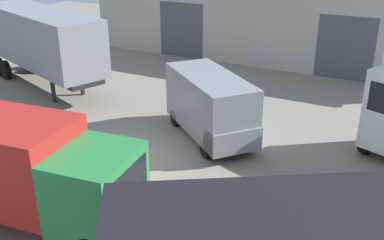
# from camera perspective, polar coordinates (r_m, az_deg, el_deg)

# --- Properties ---
(ground_plane) EXTENTS (60.00, 60.00, 0.00)m
(ground_plane) POSITION_cam_1_polar(r_m,az_deg,el_deg) (17.03, -8.72, -5.10)
(ground_plane) COLOR gray
(warehouse_building) EXTENTS (24.43, 7.43, 5.36)m
(warehouse_building) POSITION_cam_1_polar(r_m,az_deg,el_deg) (31.24, 10.51, 12.96)
(warehouse_building) COLOR #B7B2A3
(warehouse_building) RESTS_ON ground_plane
(container_trailer_teal) EXTENTS (9.63, 5.53, 4.12)m
(container_trailer_teal) POSITION_cam_1_polar(r_m,az_deg,el_deg) (25.35, -18.68, 9.66)
(container_trailer_teal) COLOR gray
(container_trailer_teal) RESTS_ON ground_plane
(box_truck_green) EXTENTS (6.76, 3.15, 3.22)m
(box_truck_green) POSITION_cam_1_polar(r_m,az_deg,el_deg) (13.42, -20.69, -5.74)
(box_truck_green) COLOR #28843D
(box_truck_green) RESTS_ON ground_plane
(delivery_van_grey) EXTENTS (5.08, 4.69, 2.65)m
(delivery_van_grey) POSITION_cam_1_polar(r_m,az_deg,el_deg) (18.05, 2.45, 1.84)
(delivery_van_grey) COLOR gray
(delivery_van_grey) RESTS_ON ground_plane
(traffic_cone) EXTENTS (0.40, 0.40, 0.55)m
(traffic_cone) POSITION_cam_1_polar(r_m,az_deg,el_deg) (14.51, 2.64, -9.03)
(traffic_cone) COLOR black
(traffic_cone) RESTS_ON ground_plane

